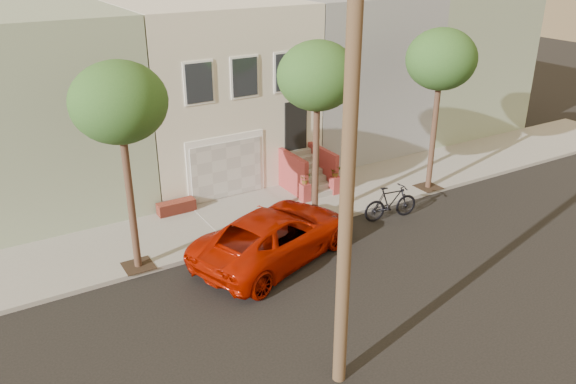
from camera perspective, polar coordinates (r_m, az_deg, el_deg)
ground at (r=17.73m, az=6.91°, el=-8.49°), size 90.00×90.00×0.00m
sidewalk at (r=21.61m, az=-1.70°, el=-1.88°), size 40.00×3.70×0.15m
house_row at (r=25.42m, az=-8.38°, el=10.36°), size 33.10×11.70×7.00m
tree_left at (r=16.61m, az=-16.30°, el=8.32°), size 2.70×2.57×6.30m
tree_mid at (r=19.23m, az=2.92°, el=11.23°), size 2.70×2.57×6.30m
tree_right at (r=22.70m, az=14.84°, el=12.41°), size 2.70×2.57×6.30m
pickup_truck at (r=18.33m, az=-1.29°, el=-4.27°), size 6.34×4.44×1.61m
motorcycle at (r=21.25m, az=10.08°, el=-1.02°), size 2.21×0.92×1.29m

